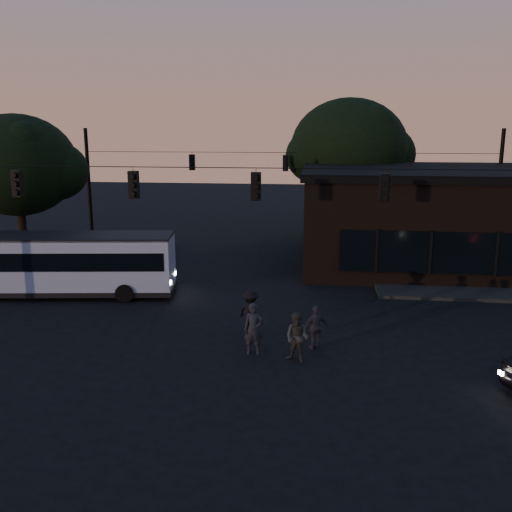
# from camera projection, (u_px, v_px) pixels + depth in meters

# --- Properties ---
(ground) EXTENTS (120.00, 120.00, 0.00)m
(ground) POSITION_uv_depth(u_px,v_px,m) (241.00, 379.00, 17.66)
(ground) COLOR black
(ground) RESTS_ON ground
(sidewalk_far_right) EXTENTS (14.00, 10.00, 0.15)m
(sidewalk_far_right) POSITION_uv_depth(u_px,v_px,m) (505.00, 274.00, 29.84)
(sidewalk_far_right) COLOR black
(sidewalk_far_right) RESTS_ON ground
(sidewalk_far_left) EXTENTS (14.00, 10.00, 0.15)m
(sidewalk_far_left) POSITION_uv_depth(u_px,v_px,m) (35.00, 260.00, 32.78)
(sidewalk_far_left) COLOR black
(sidewalk_far_left) RESTS_ON ground
(building) EXTENTS (15.40, 10.41, 5.40)m
(building) POSITION_uv_depth(u_px,v_px,m) (443.00, 217.00, 31.50)
(building) COLOR black
(building) RESTS_ON ground
(tree_behind) EXTENTS (7.60, 7.60, 9.43)m
(tree_behind) POSITION_uv_depth(u_px,v_px,m) (349.00, 148.00, 37.12)
(tree_behind) COLOR black
(tree_behind) RESTS_ON ground
(tree_left) EXTENTS (6.40, 6.40, 8.30)m
(tree_left) POSITION_uv_depth(u_px,v_px,m) (17.00, 165.00, 30.58)
(tree_left) COLOR black
(tree_left) RESTS_ON ground
(signal_rig_near) EXTENTS (26.24, 0.30, 7.50)m
(signal_rig_near) POSITION_uv_depth(u_px,v_px,m) (256.00, 217.00, 20.54)
(signal_rig_near) COLOR black
(signal_rig_near) RESTS_ON ground
(signal_rig_far) EXTENTS (26.24, 0.30, 7.50)m
(signal_rig_far) POSITION_uv_depth(u_px,v_px,m) (285.00, 181.00, 36.08)
(signal_rig_far) COLOR black
(signal_rig_far) RESTS_ON ground
(bus) EXTENTS (10.30, 3.58, 2.84)m
(bus) POSITION_uv_depth(u_px,v_px,m) (63.00, 262.00, 26.03)
(bus) COLOR #9BAAC5
(bus) RESTS_ON ground
(pedestrian_a) EXTENTS (0.69, 0.48, 1.79)m
(pedestrian_a) POSITION_uv_depth(u_px,v_px,m) (253.00, 329.00, 19.41)
(pedestrian_a) COLOR black
(pedestrian_a) RESTS_ON ground
(pedestrian_b) EXTENTS (1.02, 0.94, 1.70)m
(pedestrian_b) POSITION_uv_depth(u_px,v_px,m) (297.00, 337.00, 18.78)
(pedestrian_b) COLOR #2D2D29
(pedestrian_b) RESTS_ON ground
(pedestrian_c) EXTENTS (1.00, 0.75, 1.57)m
(pedestrian_c) POSITION_uv_depth(u_px,v_px,m) (316.00, 327.00, 19.88)
(pedestrian_c) COLOR #2D2A33
(pedestrian_c) RESTS_ON ground
(pedestrian_d) EXTENTS (1.28, 1.17, 1.73)m
(pedestrian_d) POSITION_uv_depth(u_px,v_px,m) (251.00, 313.00, 21.22)
(pedestrian_d) COLOR black
(pedestrian_d) RESTS_ON ground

